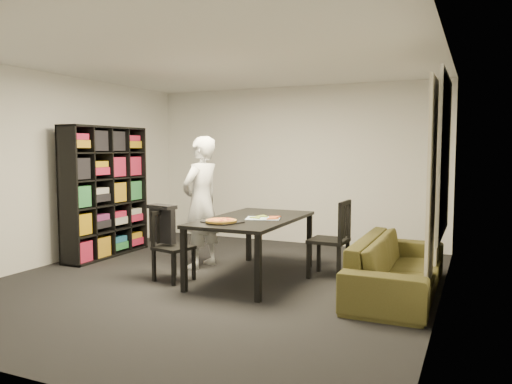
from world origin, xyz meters
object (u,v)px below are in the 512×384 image
at_px(person, 201,202).
at_px(baking_tray, 222,222).
at_px(dining_table, 253,223).
at_px(pepperoni_pizza, 221,221).
at_px(bookshelf, 106,192).
at_px(chair_right, 336,234).
at_px(chair_left, 169,241).
at_px(sofa, 397,266).

distance_m(person, baking_tray, 1.04).
xyz_separation_m(dining_table, baking_tray, (-0.15, -0.50, 0.07)).
distance_m(person, pepperoni_pizza, 1.08).
distance_m(bookshelf, chair_right, 3.44).
bearing_deg(person, chair_left, 8.01).
xyz_separation_m(chair_right, pepperoni_pizza, (-1.05, -0.99, 0.23)).
height_order(dining_table, person, person).
relative_size(bookshelf, chair_right, 2.00).
height_order(bookshelf, dining_table, bookshelf).
distance_m(pepperoni_pizza, sofa, 2.00).
bearing_deg(bookshelf, sofa, -3.09).
bearing_deg(chair_right, baking_tray, -46.51).
height_order(bookshelf, chair_right, bookshelf).
xyz_separation_m(bookshelf, pepperoni_pizza, (2.36, -0.83, -0.18)).
distance_m(dining_table, sofa, 1.75).
bearing_deg(sofa, person, 85.59).
xyz_separation_m(chair_left, pepperoni_pizza, (0.75, -0.07, 0.30)).
xyz_separation_m(baking_tray, pepperoni_pizza, (0.01, -0.05, 0.02)).
bearing_deg(bookshelf, chair_left, -25.11).
xyz_separation_m(chair_right, baking_tray, (-1.06, -0.94, 0.21)).
bearing_deg(sofa, baking_tray, 106.55).
xyz_separation_m(person, pepperoni_pizza, (0.73, -0.80, -0.10)).
distance_m(baking_tray, sofa, 1.99).
distance_m(chair_left, pepperoni_pizza, 0.81).
relative_size(dining_table, baking_tray, 4.47).
relative_size(bookshelf, chair_left, 2.27).
bearing_deg(chair_right, sofa, 65.95).
relative_size(baking_tray, sofa, 0.19).
height_order(bookshelf, chair_left, bookshelf).
height_order(baking_tray, pepperoni_pizza, pepperoni_pizza).
height_order(baking_tray, sofa, baking_tray).
relative_size(dining_table, pepperoni_pizza, 5.11).
bearing_deg(person, chair_right, 106.19).
height_order(chair_right, baking_tray, chair_right).
bearing_deg(chair_right, dining_table, -62.27).
bearing_deg(pepperoni_pizza, chair_left, 174.36).
bearing_deg(chair_left, sofa, -65.74).
relative_size(chair_left, pepperoni_pizza, 2.39).
height_order(dining_table, chair_right, chair_right).
bearing_deg(baking_tray, person, 133.64).
xyz_separation_m(chair_left, sofa, (2.60, 0.52, -0.17)).
height_order(bookshelf, sofa, bookshelf).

